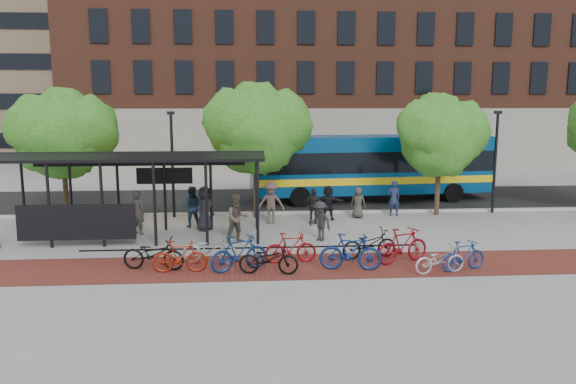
{
  "coord_description": "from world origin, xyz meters",
  "views": [
    {
      "loc": [
        -3.32,
        -23.57,
        5.69
      ],
      "look_at": [
        -1.6,
        1.07,
        1.6
      ],
      "focal_mm": 35.0,
      "sensor_mm": 36.0,
      "label": 1
    }
  ],
  "objects": [
    {
      "name": "lamp_post_right",
      "position": [
        9.0,
        3.6,
        2.75
      ],
      "size": [
        0.35,
        0.2,
        5.12
      ],
      "color": "black",
      "rests_on": "ground"
    },
    {
      "name": "brick_strip",
      "position": [
        -2.0,
        -5.0,
        0.0
      ],
      "size": [
        24.0,
        3.0,
        0.01
      ],
      "primitive_type": "cube",
      "color": "maroon",
      "rests_on": "ground"
    },
    {
      "name": "lamp_post_left",
      "position": [
        -7.0,
        3.6,
        2.75
      ],
      "size": [
        0.35,
        0.2,
        5.12
      ],
      "color": "black",
      "rests_on": "ground"
    },
    {
      "name": "asphalt_street",
      "position": [
        0.0,
        8.0,
        0.01
      ],
      "size": [
        160.0,
        8.0,
        0.01
      ],
      "primitive_type": "cube",
      "color": "black",
      "rests_on": "ground"
    },
    {
      "name": "pedestrian_3",
      "position": [
        -2.33,
        1.78,
        0.98
      ],
      "size": [
        1.32,
        0.83,
        1.96
      ],
      "primitive_type": "imported",
      "rotation": [
        0.0,
        0.0,
        -0.08
      ],
      "color": "brown",
      "rests_on": "ground"
    },
    {
      "name": "bike_8",
      "position": [
        0.98,
        -4.16,
        0.54
      ],
      "size": [
        2.16,
        1.11,
        1.08
      ],
      "primitive_type": "imported",
      "rotation": [
        0.0,
        0.0,
        1.77
      ],
      "color": "black",
      "rests_on": "ground"
    },
    {
      "name": "bus",
      "position": [
        3.58,
        7.61,
        2.1
      ],
      "size": [
        13.74,
        4.13,
        3.65
      ],
      "rotation": [
        0.0,
        0.0,
        0.09
      ],
      "color": "navy",
      "rests_on": "ground"
    },
    {
      "name": "bike_2",
      "position": [
        -4.72,
        -4.4,
        0.52
      ],
      "size": [
        2.05,
        1.01,
        1.03
      ],
      "primitive_type": "imported",
      "rotation": [
        0.0,
        0.0,
        1.4
      ],
      "color": "#ACACAF",
      "rests_on": "ground"
    },
    {
      "name": "bike_7",
      "position": [
        0.05,
        -5.53,
        0.63
      ],
      "size": [
        2.16,
        0.9,
        1.26
      ],
      "primitive_type": "imported",
      "rotation": [
        0.0,
        0.0,
        1.42
      ],
      "color": "navy",
      "rests_on": "ground"
    },
    {
      "name": "building_brick",
      "position": [
        10.0,
        26.0,
        10.0
      ],
      "size": [
        55.0,
        14.0,
        20.0
      ],
      "primitive_type": "cube",
      "color": "brown",
      "rests_on": "ground"
    },
    {
      "name": "bike_9",
      "position": [
        2.02,
        -4.84,
        0.63
      ],
      "size": [
        2.17,
        1.35,
        1.26
      ],
      "primitive_type": "imported",
      "rotation": [
        0.0,
        0.0,
        1.96
      ],
      "color": "maroon",
      "rests_on": "ground"
    },
    {
      "name": "bike_0",
      "position": [
        -6.57,
        -5.03,
        0.55
      ],
      "size": [
        2.2,
        1.1,
        1.11
      ],
      "primitive_type": "imported",
      "rotation": [
        0.0,
        0.0,
        1.39
      ],
      "color": "black",
      "rests_on": "ground"
    },
    {
      "name": "bus_shelter",
      "position": [
        -8.13,
        -0.48,
        3.0
      ],
      "size": [
        10.6,
        3.07,
        3.6
      ],
      "color": "black",
      "rests_on": "ground"
    },
    {
      "name": "curb",
      "position": [
        0.0,
        4.0,
        0.06
      ],
      "size": [
        160.0,
        0.25,
        0.12
      ],
      "primitive_type": "cube",
      "color": "#B7B7B2",
      "rests_on": "ground"
    },
    {
      "name": "tree_b",
      "position": [
        -2.9,
        3.35,
        4.46
      ],
      "size": [
        5.15,
        4.2,
        6.47
      ],
      "color": "#382619",
      "rests_on": "ground"
    },
    {
      "name": "pedestrian_1",
      "position": [
        -8.07,
        0.2,
        0.94
      ],
      "size": [
        0.82,
        0.73,
        1.87
      ],
      "primitive_type": "imported",
      "rotation": [
        0.0,
        0.0,
        2.61
      ],
      "color": "#36312B",
      "rests_on": "ground"
    },
    {
      "name": "bike_11",
      "position": [
        3.81,
        -5.87,
        0.52
      ],
      "size": [
        1.8,
        1.0,
        1.04
      ],
      "primitive_type": "imported",
      "rotation": [
        0.0,
        0.0,
        1.88
      ],
      "color": "navy",
      "rests_on": "ground"
    },
    {
      "name": "pedestrian_7",
      "position": [
        3.78,
        3.18,
        0.88
      ],
      "size": [
        0.66,
        0.45,
        1.76
      ],
      "primitive_type": "imported",
      "rotation": [
        0.0,
        0.0,
        3.19
      ],
      "color": "#1E2747",
      "rests_on": "ground"
    },
    {
      "name": "tree_a",
      "position": [
        -11.91,
        3.35,
        4.24
      ],
      "size": [
        4.9,
        4.0,
        6.18
      ],
      "color": "#382619",
      "rests_on": "ground"
    },
    {
      "name": "pedestrian_6",
      "position": [
        1.93,
        2.81,
        0.76
      ],
      "size": [
        0.87,
        0.74,
        1.52
      ],
      "primitive_type": "imported",
      "rotation": [
        0.0,
        0.0,
        2.73
      ],
      "color": "#3F3832",
      "rests_on": "ground"
    },
    {
      "name": "pedestrian_5",
      "position": [
        0.41,
        2.42,
        0.84
      ],
      "size": [
        1.59,
        0.63,
        1.67
      ],
      "primitive_type": "imported",
      "rotation": [
        0.0,
        0.0,
        3.05
      ],
      "color": "black",
      "rests_on": "ground"
    },
    {
      "name": "building_tower",
      "position": [
        -16.0,
        40.0,
        15.0
      ],
      "size": [
        22.0,
        22.0,
        30.0
      ],
      "primitive_type": "cube",
      "color": "#7A664C",
      "rests_on": "ground"
    },
    {
      "name": "pedestrian_8",
      "position": [
        -3.81,
        -1.5,
        0.98
      ],
      "size": [
        1.16,
        1.04,
        1.97
      ],
      "primitive_type": "imported",
      "rotation": [
        0.0,
        0.0,
        0.38
      ],
      "color": "#4D4439",
      "rests_on": "ground"
    },
    {
      "name": "tree_c",
      "position": [
        6.09,
        3.35,
        4.05
      ],
      "size": [
        4.66,
        3.8,
        5.92
      ],
      "color": "#382619",
      "rests_on": "ground"
    },
    {
      "name": "bike_rack_rail",
      "position": [
        -3.3,
        -4.1,
        0.0
      ],
      "size": [
        12.0,
        0.05,
        0.95
      ],
      "primitive_type": "cube",
      "color": "black",
      "rests_on": "ground"
    },
    {
      "name": "pedestrian_4",
      "position": [
        -0.39,
        1.7,
        0.82
      ],
      "size": [
        1.03,
        0.63,
        1.64
      ],
      "primitive_type": "imported",
      "rotation": [
        0.0,
        0.0,
        6.03
      ],
      "color": "black",
      "rests_on": "ground"
    },
    {
      "name": "bike_10",
      "position": [
        2.93,
        -6.08,
        0.47
      ],
      "size": [
        1.87,
        0.97,
        0.93
      ],
      "primitive_type": "imported",
      "rotation": [
        0.0,
        0.0,
        1.77
      ],
      "color": "#BABBBD",
      "rests_on": "ground"
    },
    {
      "name": "pedestrian_0",
      "position": [
        -5.27,
        0.69,
        0.97
      ],
      "size": [
        1.06,
        1.13,
        1.95
      ],
      "primitive_type": "imported",
      "rotation": [
        0.0,
        0.0,
        0.94
      ],
      "color": "black",
      "rests_on": "ground"
    },
    {
      "name": "bike_1",
      "position": [
        -5.64,
        -5.39,
        0.54
      ],
      "size": [
        1.82,
        0.55,
        1.09
      ],
      "primitive_type": "imported",
      "rotation": [
        0.0,
        0.0,
        1.59
      ],
      "color": "maroon",
      "rests_on": "ground"
    },
    {
      "name": "pedestrian_9",
      "position": [
        -0.46,
        -1.5,
        0.82
      ],
      "size": [
        1.15,
        1.19,
        1.63
      ],
      "primitive_type": "imported",
      "rotation": [
        0.0,
        0.0,
        5.44
      ],
      "color": "#242424",
      "rests_on": "ground"
    },
    {
      "name": "bike_3",
      "position": [
        -3.69,
        -5.36,
        0.61
      ],
      "size": [
        2.1,
        1.36,
        1.23
      ],
      "primitive_type": "imported",
      "rotation": [
        0.0,
        0.0,
        1.99
      ],
      "color": "navy",
      "rests_on": "ground"
    },
    {
      "name": "pedestrian_2",
      "position": [
        -5.92,
        1.39,
        0.93
      ],
      "size": [
        0.9,
        0.71,
        1.85
      ],
      "primitive_type": "imported",
      "rotation": [
        0.0,
        0.0,
        3.15
      ],
      "color": "#1B2B40",
      "rests_on": "ground"
    },
    {
      "name": "ground",
      "position": [
        0.0,
        0.0,
        0.0
      ],
      "size": [
        160.0,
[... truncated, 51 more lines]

